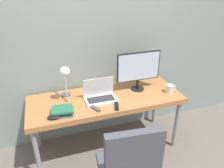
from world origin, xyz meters
TOP-DOWN VIEW (x-y plane):
  - ground_plane at (0.00, 0.00)m, footprint 12.00×12.00m
  - wall_back at (0.00, 0.73)m, footprint 8.00×0.05m
  - desk at (0.00, 0.33)m, footprint 1.79×0.67m
  - laptop at (-0.07, 0.32)m, footprint 0.36×0.23m
  - monitor at (0.44, 0.41)m, footprint 0.54×0.16m
  - desk_lamp at (-0.44, 0.39)m, footprint 0.11×0.27m
  - office_chair at (-0.07, -0.56)m, footprint 0.64×0.65m
  - book_stack at (-0.51, 0.15)m, footprint 0.23×0.20m
  - tv_remote at (0.05, 0.10)m, footprint 0.09×0.16m
  - media_remote at (-0.18, 0.12)m, footprint 0.09×0.14m
  - mug at (0.77, 0.21)m, footprint 0.13×0.09m
  - game_controller at (-0.60, 0.10)m, footprint 0.15×0.09m

SIDE VIEW (x-z plane):
  - ground_plane at x=0.00m, z-range 0.00..0.00m
  - office_chair at x=-0.07m, z-range 0.05..1.07m
  - desk at x=0.00m, z-range 0.31..1.04m
  - tv_remote at x=0.05m, z-range 0.73..0.75m
  - media_remote at x=-0.18m, z-range 0.73..0.75m
  - game_controller at x=-0.60m, z-range 0.73..0.77m
  - book_stack at x=-0.51m, z-range 0.74..0.80m
  - mug at x=0.77m, z-range 0.73..0.83m
  - laptop at x=-0.07m, z-range 0.66..0.91m
  - monitor at x=0.44m, z-range 0.77..1.26m
  - desk_lamp at x=-0.44m, z-range 0.84..1.27m
  - wall_back at x=0.00m, z-range 0.00..2.60m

